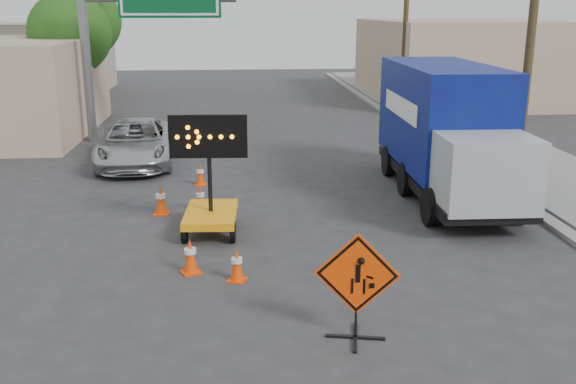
{
  "coord_description": "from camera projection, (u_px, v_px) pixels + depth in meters",
  "views": [
    {
      "loc": [
        -0.74,
        -8.56,
        5.25
      ],
      "look_at": [
        0.31,
        3.52,
        1.78
      ],
      "focal_mm": 40.0,
      "sensor_mm": 36.0,
      "label": 1
    }
  ],
  "objects": [
    {
      "name": "pickup_truck",
      "position": [
        136.0,
        143.0,
        22.35
      ],
      "size": [
        2.9,
        5.62,
        1.51
      ],
      "primitive_type": "imported",
      "rotation": [
        0.0,
        0.0,
        0.07
      ],
      "color": "silver",
      "rests_on": "ground"
    },
    {
      "name": "cone_b",
      "position": [
        190.0,
        255.0,
        13.15
      ],
      "size": [
        0.5,
        0.5,
        0.76
      ],
      "rotation": [
        0.0,
        0.0,
        0.4
      ],
      "color": "#FC4105",
      "rests_on": "ground"
    },
    {
      "name": "construction_sign",
      "position": [
        357.0,
        284.0,
        10.34
      ],
      "size": [
        1.37,
        0.98,
        1.84
      ],
      "rotation": [
        0.0,
        0.0,
        -0.2
      ],
      "color": "black",
      "rests_on": "ground"
    },
    {
      "name": "utility_pole_far",
      "position": [
        406.0,
        21.0,
        32.07
      ],
      "size": [
        1.8,
        0.26,
        9.0
      ],
      "color": "#48381F",
      "rests_on": "ground"
    },
    {
      "name": "arrow_board",
      "position": [
        211.0,
        207.0,
        15.46
      ],
      "size": [
        1.83,
        2.1,
        2.89
      ],
      "rotation": [
        0.0,
        0.0,
        -0.06
      ],
      "color": "orange",
      "rests_on": "ground"
    },
    {
      "name": "utility_pole_near",
      "position": [
        532.0,
        29.0,
        18.66
      ],
      "size": [
        1.8,
        0.26,
        9.0
      ],
      "color": "#48381F",
      "rests_on": "ground"
    },
    {
      "name": "cone_d",
      "position": [
        161.0,
        200.0,
        16.92
      ],
      "size": [
        0.43,
        0.43,
        0.79
      ],
      "rotation": [
        0.0,
        0.0,
        -0.09
      ],
      "color": "#FC4105",
      "rests_on": "ground"
    },
    {
      "name": "cone_c",
      "position": [
        200.0,
        198.0,
        17.24
      ],
      "size": [
        0.42,
        0.42,
        0.69
      ],
      "rotation": [
        0.0,
        0.0,
        -0.22
      ],
      "color": "#FC4105",
      "rests_on": "ground"
    },
    {
      "name": "box_truck",
      "position": [
        446.0,
        138.0,
        18.33
      ],
      "size": [
        2.68,
        7.89,
        3.72
      ],
      "rotation": [
        0.0,
        0.0,
        -0.03
      ],
      "color": "black",
      "rests_on": "ground"
    },
    {
      "name": "tree_left_near",
      "position": [
        70.0,
        34.0,
        28.97
      ],
      "size": [
        3.71,
        3.71,
        6.03
      ],
      "color": "#48381F",
      "rests_on": "ground"
    },
    {
      "name": "ground",
      "position": [
        288.0,
        369.0,
        9.71
      ],
      "size": [
        100.0,
        100.0,
        0.0
      ],
      "primitive_type": "plane",
      "color": "#2D2D30",
      "rests_on": "ground"
    },
    {
      "name": "cone_a",
      "position": [
        237.0,
        265.0,
        12.77
      ],
      "size": [
        0.46,
        0.46,
        0.69
      ],
      "rotation": [
        0.0,
        0.0,
        -0.4
      ],
      "color": "#FC4105",
      "rests_on": "ground"
    },
    {
      "name": "sidewalk_right",
      "position": [
        498.0,
        147.0,
        24.84
      ],
      "size": [
        4.0,
        60.0,
        0.15
      ],
      "primitive_type": "cube",
      "color": "gray",
      "rests_on": "ground"
    },
    {
      "name": "tree_left_far",
      "position": [
        85.0,
        21.0,
        36.43
      ],
      "size": [
        4.1,
        4.1,
        6.66
      ],
      "color": "#48381F",
      "rests_on": "ground"
    },
    {
      "name": "cone_e",
      "position": [
        200.0,
        174.0,
        19.73
      ],
      "size": [
        0.38,
        0.38,
        0.69
      ],
      "rotation": [
        0.0,
        0.0,
        -0.08
      ],
      "color": "#FC4105",
      "rests_on": "ground"
    },
    {
      "name": "building_right_far",
      "position": [
        459.0,
        59.0,
        38.89
      ],
      "size": [
        10.0,
        14.0,
        4.6
      ],
      "primitive_type": "cube",
      "color": "tan",
      "rests_on": "ground"
    },
    {
      "name": "curb_right",
      "position": [
        441.0,
        149.0,
        24.65
      ],
      "size": [
        0.4,
        60.0,
        0.12
      ],
      "primitive_type": "cube",
      "color": "gray",
      "rests_on": "ground"
    },
    {
      "name": "highway_gantry",
      "position": [
        136.0,
        14.0,
        25.14
      ],
      "size": [
        6.18,
        0.38,
        6.9
      ],
      "color": "slate",
      "rests_on": "ground"
    },
    {
      "name": "storefront_left_far",
      "position": [
        5.0,
        59.0,
        40.42
      ],
      "size": [
        12.0,
        10.0,
        4.4
      ],
      "primitive_type": "cube",
      "color": "#A89C8C",
      "rests_on": "ground"
    }
  ]
}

